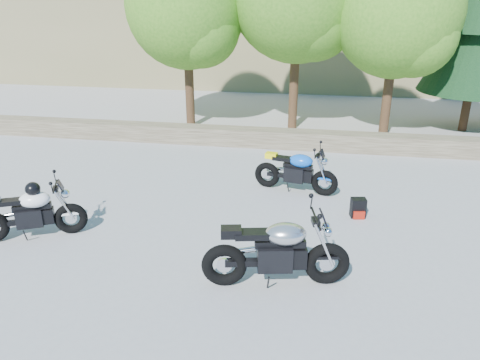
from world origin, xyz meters
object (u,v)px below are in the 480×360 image
white_bike (29,211)px  blue_bike (296,172)px  silver_bike (277,253)px  backpack (358,208)px

white_bike → blue_bike: (4.56, 2.92, -0.06)m
silver_bike → backpack: silver_bike is taller
backpack → silver_bike: bearing=-127.9°
white_bike → blue_bike: white_bike is taller
white_bike → blue_bike: 5.41m
silver_bike → backpack: bearing=50.5°
blue_bike → white_bike: bearing=-134.9°
white_bike → blue_bike: size_ratio=0.96×
blue_bike → silver_bike: bearing=-78.8°
backpack → white_bike: bearing=-172.3°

